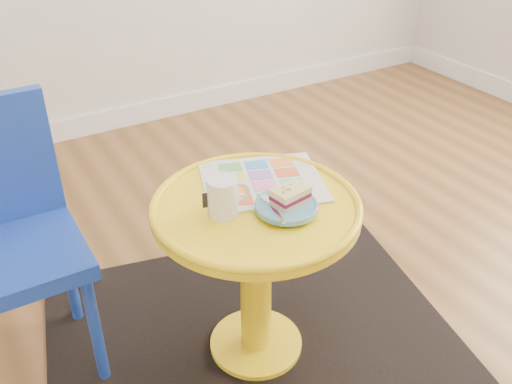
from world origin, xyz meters
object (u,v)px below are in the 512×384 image
chair (6,229)px  newspaper (262,181)px  side_table (256,249)px  mug (224,196)px  plate (286,207)px

chair → newspaper: chair is taller
side_table → mug: size_ratio=4.93×
side_table → mug: 0.23m
chair → mug: 0.63m
chair → newspaper: 0.73m
chair → plate: (0.66, -0.42, 0.09)m
newspaper → side_table: bearing=-110.0°
side_table → plate: plate is taller
chair → newspaper: size_ratio=2.41×
mug → plate: size_ratio=0.70×
side_table → chair: size_ratio=0.70×
side_table → mug: (-0.10, 0.00, 0.21)m
side_table → plate: bearing=-56.3°
side_table → chair: (-0.61, 0.34, 0.08)m
newspaper → plate: 0.17m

